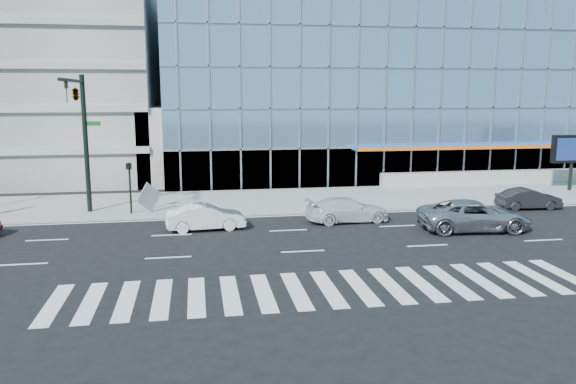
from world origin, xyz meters
The scene contains 14 objects.
ground centered at (0.00, 0.00, 0.00)m, with size 160.00×160.00×0.00m, color black.
sidewalk centered at (0.00, 8.00, 0.07)m, with size 120.00×8.00×0.15m, color gray.
theatre_building centered at (14.00, 26.00, 7.50)m, with size 42.00×26.00×15.00m, color #6D94B6.
parking_garage centered at (-20.00, 26.00, 10.00)m, with size 24.00×24.00×20.00m, color gray.
ramp_block centered at (-6.00, 18.00, 3.00)m, with size 6.00×8.00×6.00m, color gray.
retaining_wall centered at (24.00, 11.60, 0.65)m, with size 30.00×0.80×1.00m, color gray.
traffic_signal centered at (-11.00, 4.57, 6.16)m, with size 1.14×5.74×8.00m.
ped_signal_post centered at (-8.50, 4.94, 2.14)m, with size 0.30×0.33×3.00m.
marquee_sign centered at (22.00, 7.99, 3.07)m, with size 3.20×0.43×4.00m.
silver_suv centered at (9.59, -1.57, 0.80)m, with size 2.64×5.73×1.59m, color #AAAAAF.
white_suv centered at (3.59, 1.48, 0.67)m, with size 1.89×4.65×1.35m, color silver.
white_sedan centered at (-4.26, 0.86, 0.68)m, with size 1.43×4.11×1.35m, color silver.
dark_sedan centered at (15.59, 3.00, 0.64)m, with size 1.35×3.87×1.27m, color black.
tilted_panel centered at (-7.46, 5.07, 1.06)m, with size 1.30×0.06×1.30m, color #A5A5A5.
Camera 1 is at (-4.68, -28.21, 7.12)m, focal length 35.00 mm.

